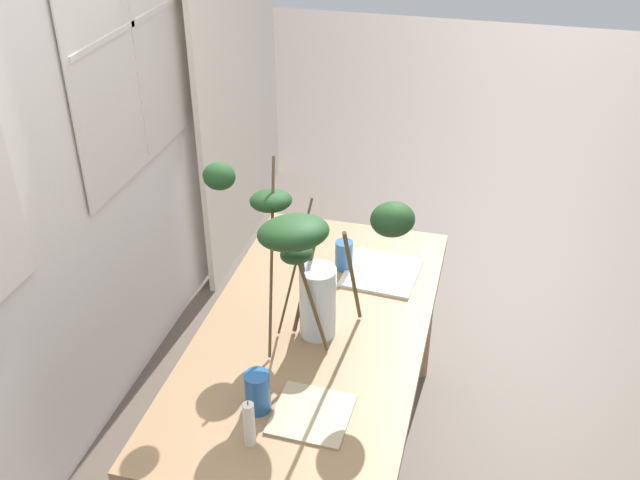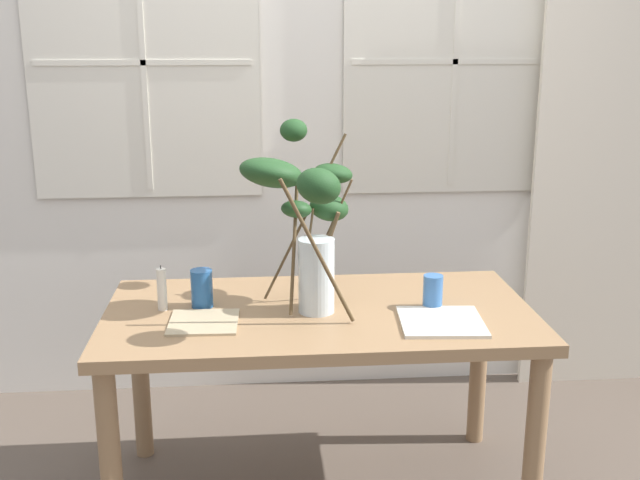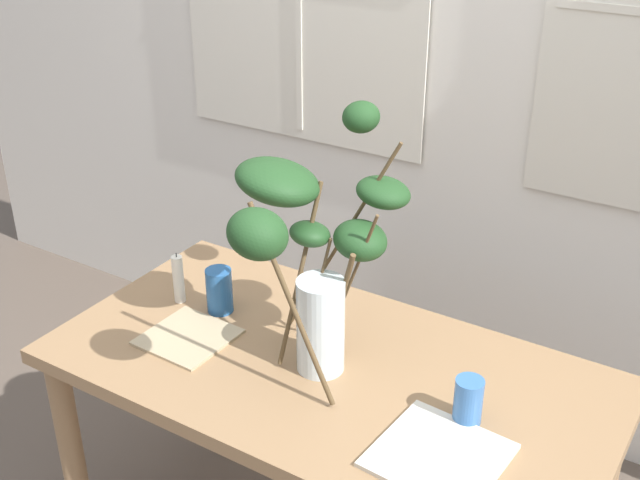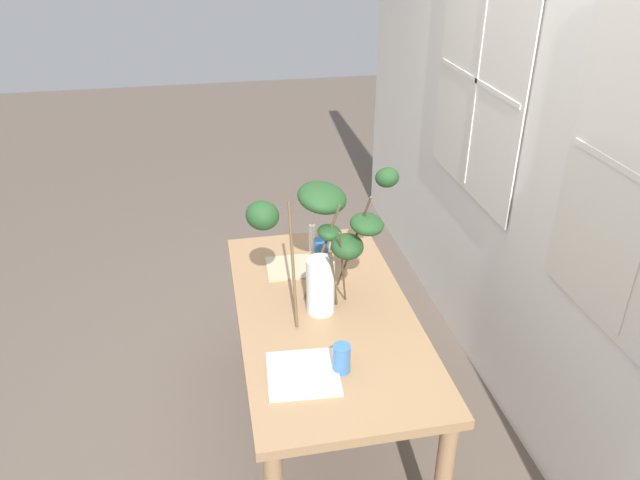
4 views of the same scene
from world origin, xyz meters
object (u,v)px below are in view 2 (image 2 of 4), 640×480
(dining_table, at_px, (319,335))
(plate_square_right, at_px, (441,322))
(drinking_glass_blue_left, at_px, (202,288))
(pillar_candle, at_px, (162,289))
(plate_square_left, at_px, (204,322))
(vase_with_branches, at_px, (305,213))
(drinking_glass_blue_right, at_px, (433,292))

(dining_table, distance_m, plate_square_right, 0.45)
(drinking_glass_blue_left, bearing_deg, pillar_candle, -170.98)
(plate_square_left, relative_size, pillar_candle, 1.41)
(vase_with_branches, bearing_deg, drinking_glass_blue_left, 170.75)
(dining_table, distance_m, vase_with_branches, 0.45)
(drinking_glass_blue_right, bearing_deg, drinking_glass_blue_left, 174.32)
(dining_table, distance_m, drinking_glass_blue_right, 0.43)
(vase_with_branches, bearing_deg, plate_square_right, -21.20)
(dining_table, distance_m, pillar_candle, 0.58)
(drinking_glass_blue_left, bearing_deg, plate_square_right, -15.99)
(drinking_glass_blue_left, distance_m, drinking_glass_blue_right, 0.82)
(plate_square_right, bearing_deg, drinking_glass_blue_left, 164.01)
(drinking_glass_blue_right, xyz_separation_m, plate_square_left, (-0.80, -0.08, -0.06))
(dining_table, distance_m, drinking_glass_blue_left, 0.45)
(dining_table, xyz_separation_m, vase_with_branches, (-0.05, 0.00, 0.45))
(drinking_glass_blue_left, height_order, drinking_glass_blue_right, drinking_glass_blue_left)
(vase_with_branches, bearing_deg, plate_square_left, -163.33)
(dining_table, height_order, pillar_candle, pillar_candle)
(drinking_glass_blue_left, xyz_separation_m, drinking_glass_blue_right, (0.81, -0.08, -0.01))
(drinking_glass_blue_left, bearing_deg, plate_square_left, -85.11)
(drinking_glass_blue_right, relative_size, plate_square_right, 0.43)
(drinking_glass_blue_right, relative_size, plate_square_left, 0.52)
(plate_square_right, distance_m, pillar_candle, 0.97)
(dining_table, relative_size, plate_square_right, 5.45)
(drinking_glass_blue_left, height_order, pillar_candle, pillar_candle)
(pillar_candle, bearing_deg, plate_square_right, -12.53)
(pillar_candle, bearing_deg, vase_with_branches, -4.29)
(vase_with_branches, height_order, drinking_glass_blue_left, vase_with_branches)
(dining_table, height_order, drinking_glass_blue_left, drinking_glass_blue_left)
(plate_square_left, bearing_deg, vase_with_branches, 16.67)
(plate_square_right, relative_size, pillar_candle, 1.69)
(drinking_glass_blue_left, xyz_separation_m, plate_square_left, (0.01, -0.16, -0.06))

